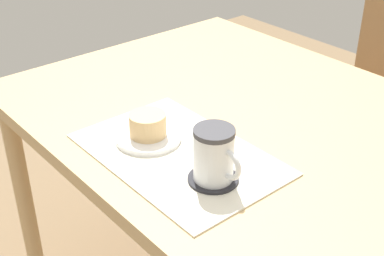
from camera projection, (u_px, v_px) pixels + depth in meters
dining_table at (255, 147)px, 1.30m from camera, size 1.24×0.88×0.76m
wooden_chair at (384, 104)px, 1.89m from camera, size 0.44×0.44×0.91m
placemat at (178, 154)px, 1.13m from camera, size 0.44×0.29×0.00m
pastry_plate at (148, 137)px, 1.17m from camera, size 0.15×0.15×0.01m
pastry at (148, 125)px, 1.16m from camera, size 0.08×0.08×0.05m
coffee_coaster at (213, 179)px, 1.04m from camera, size 0.10×0.10×0.00m
coffee_mug at (215, 155)px, 1.01m from camera, size 0.11×0.08×0.11m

